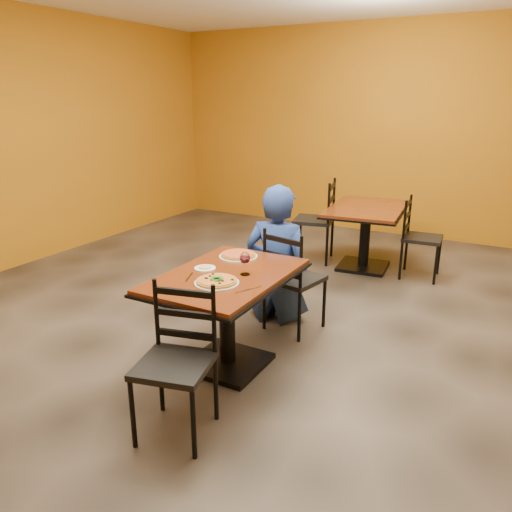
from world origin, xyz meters
The scene contains 18 objects.
floor centered at (0.00, 0.00, 0.00)m, with size 7.00×8.00×0.01m, color black.
wall_back centered at (0.00, 4.00, 1.50)m, with size 7.00×0.01×3.00m, color #AE6B13.
table_main centered at (0.00, -0.50, 0.56)m, with size 0.83×1.23×0.75m.
table_second centered at (0.21, 2.24, 0.56)m, with size 0.96×1.33×0.75m.
chair_main_near centered at (0.16, -1.34, 0.46)m, with size 0.42×0.42×0.92m, color black, non-canonical shape.
chair_main_far centered at (0.17, 0.34, 0.46)m, with size 0.42×0.42×0.93m, color black, non-canonical shape.
chair_second_left centered at (-0.44, 2.24, 0.51)m, with size 0.46×0.46×1.02m, color black, non-canonical shape.
chair_second_right centered at (0.87, 2.24, 0.45)m, with size 0.41×0.41×0.91m, color black, non-canonical shape.
diner centered at (-0.08, 0.49, 0.63)m, with size 0.62×0.41×1.25m, color navy.
plate_main centered at (0.05, -0.70, 0.76)m, with size 0.31×0.31×0.01m, color white.
pizza_main centered at (0.05, -0.70, 0.77)m, with size 0.28×0.28×0.02m, color maroon.
plate_far centered at (-0.13, -0.12, 0.76)m, with size 0.31×0.31×0.01m, color white.
pizza_far centered at (-0.13, -0.12, 0.77)m, with size 0.28×0.28×0.02m, color orange.
side_plate centered at (-0.19, -0.49, 0.76)m, with size 0.16×0.16×0.01m, color white.
dip centered at (-0.19, -0.49, 0.76)m, with size 0.09×0.09×0.01m, color tan.
wine_glass centered at (0.13, -0.45, 0.84)m, with size 0.08×0.08×0.18m, color white, non-canonical shape.
fork centered at (-0.19, -0.69, 0.75)m, with size 0.01×0.19×0.00m, color silver.
knife centered at (0.30, -0.70, 0.75)m, with size 0.01×0.21×0.00m, color silver.
Camera 1 is at (1.84, -3.37, 1.98)m, focal length 34.88 mm.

